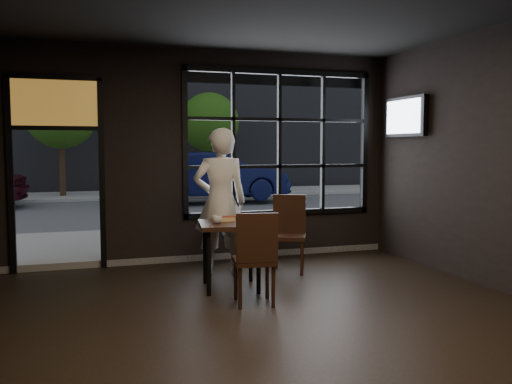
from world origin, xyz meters
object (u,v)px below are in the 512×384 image
object	(u,v)px
chair_near	(254,258)
navy_car	(215,176)
cafe_table	(231,255)
man	(220,202)

from	to	relation	value
chair_near	navy_car	bearing A→B (deg)	-92.69
cafe_table	chair_near	world-z (taller)	chair_near
chair_near	navy_car	distance (m)	10.83
cafe_table	man	bearing A→B (deg)	94.02
cafe_table	navy_car	world-z (taller)	navy_car
chair_near	man	xyz separation A→B (m)	(-0.02, 1.45, 0.48)
cafe_table	navy_car	xyz separation A→B (m)	(2.15, 9.91, 0.43)
chair_near	man	size ratio (longest dim) A/B	0.52
chair_near	man	distance (m)	1.53
cafe_table	navy_car	size ratio (longest dim) A/B	0.18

